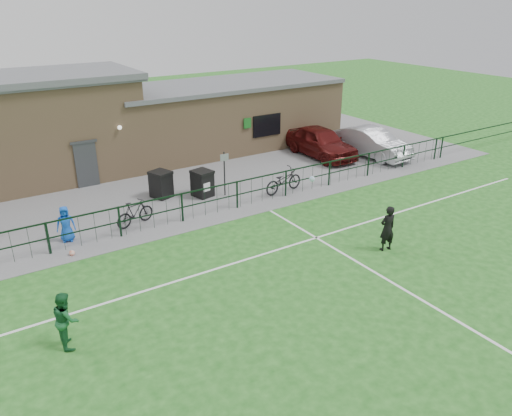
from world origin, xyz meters
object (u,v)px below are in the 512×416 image
wheelie_bin_left (202,184)px  ball_ground (72,253)px  spectator_child (66,224)px  bicycle_d (135,213)px  outfield_player (66,319)px  wheelie_bin_right (161,185)px  car_silver (372,143)px  sign_post (224,174)px  bicycle_e (283,181)px  car_maroon (321,142)px

wheelie_bin_left → ball_ground: (-6.31, -2.50, -0.47)m
wheelie_bin_left → spectator_child: spectator_child is taller
bicycle_d → ball_ground: size_ratio=8.50×
outfield_player → spectator_child: bearing=-8.5°
bicycle_d → ball_ground: 3.00m
wheelie_bin_right → outfield_player: outfield_player is taller
wheelie_bin_right → car_silver: (12.17, -0.56, 0.22)m
car_silver → outfield_player: size_ratio=3.08×
wheelie_bin_left → car_silver: car_silver is taller
spectator_child → sign_post: bearing=21.8°
wheelie_bin_left → bicycle_e: size_ratio=0.53×
car_maroon → bicycle_d: size_ratio=2.90×
outfield_player → sign_post: bearing=-46.1°
car_maroon → wheelie_bin_right: bearing=-172.5°
wheelie_bin_right → bicycle_e: wheelie_bin_right is taller
sign_post → bicycle_e: sign_post is taller
sign_post → car_silver: sign_post is taller
car_silver → ball_ground: (-16.90, -2.82, -0.69)m
wheelie_bin_right → car_maroon: bearing=-14.6°
car_silver → bicycle_d: size_ratio=2.82×
ball_ground → bicycle_e: bearing=5.7°
car_maroon → spectator_child: bearing=-165.8°
wheelie_bin_right → sign_post: size_ratio=0.55×
bicycle_d → bicycle_e: bicycle_e is taller
car_silver → bicycle_e: (-7.31, -1.87, -0.23)m
wheelie_bin_right → bicycle_d: bearing=-152.5°
car_maroon → bicycle_d: 12.22m
wheelie_bin_left → car_silver: 10.60m
car_maroon → outfield_player: car_maroon is taller
sign_post → bicycle_e: 2.69m
sign_post → bicycle_d: sign_post is taller
sign_post → car_silver: bearing=4.6°
bicycle_d → outfield_player: outfield_player is taller
wheelie_bin_right → spectator_child: size_ratio=0.82×
bicycle_e → spectator_child: bearing=81.3°
wheelie_bin_right → sign_post: bearing=-48.6°
wheelie_bin_left → car_maroon: size_ratio=0.23×
wheelie_bin_right → ball_ground: 5.83m
sign_post → spectator_child: bearing=-173.2°
wheelie_bin_right → bicycle_e: bearing=-46.6°
sign_post → ball_ground: (-7.18, -2.04, -0.92)m
car_maroon → bicycle_d: bearing=-163.1°
bicycle_e → ball_ground: (-9.59, -0.95, -0.46)m
wheelie_bin_left → bicycle_e: 3.63m
car_maroon → ball_ground: car_maroon is taller
sign_post → car_maroon: size_ratio=0.42×
bicycle_e → outfield_player: size_ratio=1.36×
car_maroon → spectator_child: size_ratio=3.60×
bicycle_e → outfield_player: 12.29m
wheelie_bin_left → wheelie_bin_right: size_ratio=1.00×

